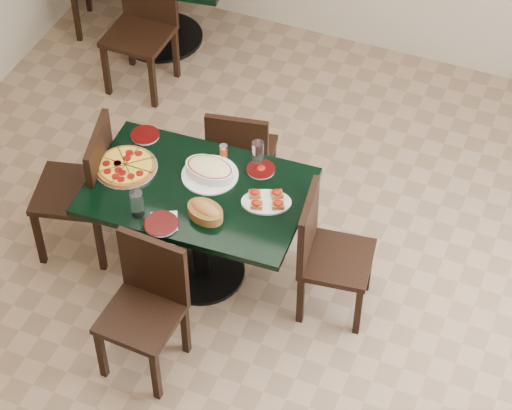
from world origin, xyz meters
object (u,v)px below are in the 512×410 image
at_px(chair_near, 147,299).
at_px(bruschetta_platter, 266,200).
at_px(main_table, 198,211).
at_px(bread_basket, 205,211).
at_px(back_chair_near, 143,20).
at_px(chair_left, 85,183).
at_px(chair_far, 240,153).
at_px(pepperoni_pizza, 126,166).
at_px(lasagna_casserole, 210,170).
at_px(chair_right, 324,249).

relative_size(chair_near, bruschetta_platter, 2.60).
relative_size(main_table, bread_basket, 5.05).
bearing_deg(back_chair_near, chair_left, -74.77).
relative_size(chair_far, chair_left, 0.87).
height_order(chair_near, back_chair_near, back_chair_near).
distance_m(chair_far, pepperoni_pizza, 0.85).
bearing_deg(pepperoni_pizza, bread_basket, -16.43).
bearing_deg(bruschetta_platter, chair_near, -140.73).
bearing_deg(pepperoni_pizza, back_chair_near, 114.05).
relative_size(chair_left, lasagna_casserole, 2.90).
height_order(main_table, chair_near, chair_near).
distance_m(pepperoni_pizza, bruschetta_platter, 0.88).
distance_m(chair_right, back_chair_near, 2.52).
xyz_separation_m(chair_far, chair_left, (-0.74, -0.68, 0.08)).
relative_size(main_table, chair_far, 1.55).
bearing_deg(lasagna_casserole, pepperoni_pizza, -160.18).
bearing_deg(main_table, bruschetta_platter, 3.56).
xyz_separation_m(chair_near, bread_basket, (0.15, 0.49, 0.30)).
distance_m(main_table, bruschetta_platter, 0.47).
xyz_separation_m(chair_left, back_chair_near, (-0.45, 1.67, -0.01)).
distance_m(chair_far, bruschetta_platter, 0.79).
xyz_separation_m(chair_near, pepperoni_pizza, (-0.45, 0.66, 0.27)).
bearing_deg(bruschetta_platter, chair_left, 164.34).
bearing_deg(bread_basket, chair_right, 36.69).
relative_size(pepperoni_pizza, lasagna_casserole, 1.13).
xyz_separation_m(chair_near, chair_right, (0.79, 0.73, -0.01)).
bearing_deg(chair_far, bruschetta_platter, 113.91).
distance_m(chair_left, lasagna_casserole, 0.83).
height_order(back_chair_near, bread_basket, back_chair_near).
distance_m(main_table, chair_near, 0.67).
xyz_separation_m(pepperoni_pizza, bruschetta_platter, (0.88, 0.05, 0.01)).
height_order(chair_near, bruschetta_platter, chair_near).
bearing_deg(lasagna_casserole, chair_near, -88.09).
relative_size(main_table, pepperoni_pizza, 3.47).
relative_size(chair_near, back_chair_near, 0.92).
bearing_deg(chair_far, lasagna_casserole, 82.05).
height_order(chair_left, lasagna_casserole, chair_left).
distance_m(pepperoni_pizza, bread_basket, 0.62).
xyz_separation_m(chair_right, bruschetta_platter, (-0.36, -0.02, 0.29)).
distance_m(chair_right, pepperoni_pizza, 1.27).
bearing_deg(pepperoni_pizza, chair_near, -56.00).
xyz_separation_m(chair_left, lasagna_casserole, (0.77, 0.17, 0.25)).
bearing_deg(back_chair_near, chair_far, -39.39).
height_order(back_chair_near, lasagna_casserole, back_chair_near).
bearing_deg(chair_far, pepperoni_pizza, 43.83).
height_order(back_chair_near, pepperoni_pizza, back_chair_near).
bearing_deg(chair_far, bread_basket, 88.51).
xyz_separation_m(main_table, bruschetta_platter, (0.42, 0.05, 0.21)).
distance_m(chair_left, pepperoni_pizza, 0.36).
height_order(chair_near, chair_right, chair_near).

